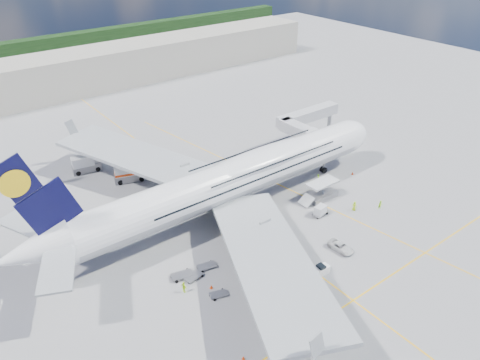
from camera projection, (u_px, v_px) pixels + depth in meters
ground at (266, 236)px, 82.80m from camera, size 300.00×300.00×0.00m
taxi_line_main at (266, 236)px, 82.80m from camera, size 0.25×220.00×0.01m
taxi_line_cross at (353, 300)px, 69.06m from camera, size 120.00×0.25×0.01m
taxi_line_diag at (286, 188)px, 97.05m from camera, size 14.16×99.06×0.01m
airliner at (233, 179)px, 86.38m from camera, size 77.26×79.15×23.71m
jet_bridge at (306, 123)px, 109.47m from camera, size 18.80×12.10×8.50m
cargo_loader at (321, 193)px, 93.03m from camera, size 8.53×3.20×3.67m
terminal at (69, 74)px, 145.07m from camera, size 180.00×16.00×12.00m
tree_line at (125, 36)px, 198.08m from camera, size 160.00×6.00×8.00m
dolly_row_a at (207, 266)px, 75.22m from camera, size 3.35×2.24×0.45m
dolly_row_b at (194, 276)px, 73.07m from camera, size 3.26×2.16×0.44m
dolly_row_c at (219, 294)px, 69.77m from camera, size 3.01×2.19×0.40m
dolly_back at (182, 275)px, 73.32m from camera, size 3.75×2.57×0.50m
dolly_nose_far at (320, 210)px, 87.89m from camera, size 3.40×2.27×1.98m
dolly_nose_near at (273, 222)px, 85.86m from camera, size 3.50×2.25×0.48m
baggage_tug at (321, 270)px, 73.62m from camera, size 3.01×1.53×1.83m
catering_truck_inner at (129, 173)px, 98.74m from camera, size 7.27×4.38×4.05m
catering_truck_outer at (86, 164)px, 102.37m from camera, size 6.70×3.36×3.83m
service_van at (341, 247)px, 79.01m from camera, size 2.41×4.80×1.30m
crew_nose at (318, 178)px, 98.55m from camera, size 0.84×0.79×1.93m
crew_loader at (380, 205)px, 89.85m from camera, size 1.05×0.93×1.80m
crew_wing at (184, 287)px, 70.06m from camera, size 0.66×1.21×1.96m
crew_van at (354, 206)px, 89.34m from camera, size 0.88×1.10×1.95m
crew_tug at (302, 274)px, 72.65m from camera, size 1.46×1.09×2.02m
cone_nose at (353, 173)px, 101.88m from camera, size 0.50×0.50×0.64m
cone_wing_left_inner at (169, 182)px, 98.76m from camera, size 0.44×0.44×0.56m
cone_wing_left_outer at (116, 161)px, 107.07m from camera, size 0.43×0.43×0.55m
cone_wing_right_inner at (211, 287)px, 71.14m from camera, size 0.50×0.50×0.64m
cone_wing_right_outer at (243, 358)px, 59.88m from camera, size 0.44×0.44×0.56m
cone_tail at (48, 290)px, 70.57m from camera, size 0.40×0.40×0.51m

